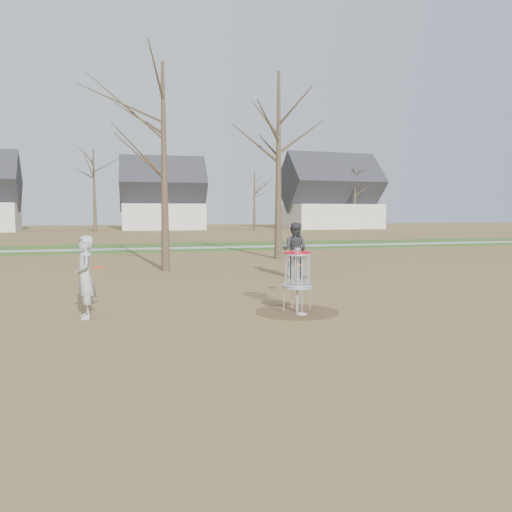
{
  "coord_description": "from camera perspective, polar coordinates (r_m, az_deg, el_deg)",
  "views": [
    {
      "loc": [
        -3.7,
        -9.96,
        2.14
      ],
      "look_at": [
        -0.5,
        1.5,
        1.1
      ],
      "focal_mm": 35.0,
      "sensor_mm": 36.0,
      "label": 1
    }
  ],
  "objects": [
    {
      "name": "green_band",
      "position": [
        31.25,
        -8.76,
        1.02
      ],
      "size": [
        160.0,
        8.0,
        0.01
      ],
      "primitive_type": "cube",
      "color": "#2D5119",
      "rests_on": "ground"
    },
    {
      "name": "dirt_circle",
      "position": [
        10.84,
        4.71,
        -6.38
      ],
      "size": [
        1.8,
        1.8,
        0.01
      ],
      "primitive_type": "cylinder",
      "color": "#47331E",
      "rests_on": "ground"
    },
    {
      "name": "footpath",
      "position": [
        30.26,
        -8.54,
        0.92
      ],
      "size": [
        160.0,
        1.5,
        0.01
      ],
      "primitive_type": "cube",
      "color": "#9E9E99",
      "rests_on": "green_band"
    },
    {
      "name": "ground",
      "position": [
        10.84,
        4.71,
        -6.41
      ],
      "size": [
        160.0,
        160.0,
        0.0
      ],
      "primitive_type": "plane",
      "color": "brown",
      "rests_on": "ground"
    },
    {
      "name": "player_throwing",
      "position": [
        16.3,
        4.45,
        0.65
      ],
      "size": [
        1.12,
        1.09,
        1.82
      ],
      "primitive_type": "imported",
      "rotation": [
        0.0,
        0.0,
        2.47
      ],
      "color": "#333438",
      "rests_on": "ground"
    },
    {
      "name": "player_standing",
      "position": [
        10.62,
        -18.95,
        -2.31
      ],
      "size": [
        0.49,
        0.66,
        1.68
      ],
      "primitive_type": "imported",
      "rotation": [
        0.0,
        0.0,
        -1.42
      ],
      "color": "#ADADAD",
      "rests_on": "ground"
    },
    {
      "name": "disc_grounded",
      "position": [
        10.57,
        5.23,
        -6.6
      ],
      "size": [
        0.22,
        0.22,
        0.02
      ],
      "primitive_type": "cylinder",
      "color": "silver",
      "rests_on": "dirt_circle"
    },
    {
      "name": "disc_golf_basket",
      "position": [
        10.7,
        4.75,
        -1.6
      ],
      "size": [
        0.64,
        0.64,
        1.35
      ],
      "color": "#9EA3AD",
      "rests_on": "ground"
    },
    {
      "name": "bare_trees",
      "position": [
        46.19,
        -8.85,
        8.92
      ],
      "size": [
        52.62,
        44.98,
        9.0
      ],
      "color": "#382B1E",
      "rests_on": "ground"
    },
    {
      "name": "discs_in_play",
      "position": [
        11.37,
        -4.74,
        -1.07
      ],
      "size": [
        4.98,
        1.69,
        0.29
      ],
      "color": "red",
      "rests_on": "ground"
    },
    {
      "name": "houses_row",
      "position": [
        63.05,
        -8.33,
        6.2
      ],
      "size": [
        56.51,
        10.01,
        7.26
      ],
      "color": "silver",
      "rests_on": "ground"
    }
  ]
}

